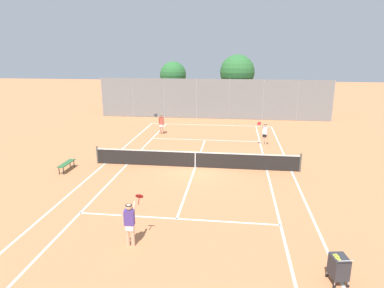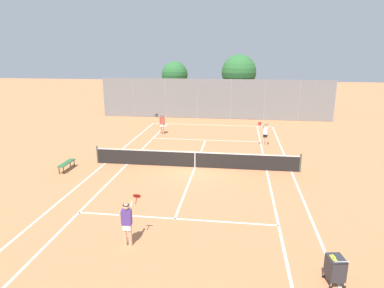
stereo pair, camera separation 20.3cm
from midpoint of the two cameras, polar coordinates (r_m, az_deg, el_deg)
name	(u,v)px [view 1 (the left image)]	position (r m, az deg, el deg)	size (l,w,h in m)	color
ground_plane	(195,167)	(20.08, 0.24, -3.91)	(120.00, 120.00, 0.00)	#CC7A4C
court_line_markings	(195,167)	(20.07, 0.24, -3.91)	(11.10, 23.90, 0.01)	silver
tennis_net	(195,159)	(19.91, 0.24, -2.53)	(12.00, 0.10, 1.07)	#474C47
ball_cart	(339,266)	(11.38, 22.78, -18.30)	(0.58, 0.70, 0.96)	#2D2D33
player_near_side	(130,222)	(12.26, -10.81, -12.61)	(0.63, 0.76, 1.77)	#D8A884
player_far_left	(161,123)	(27.92, -5.36, 3.50)	(0.74, 0.72, 1.77)	tan
player_far_right	(265,133)	(25.02, 11.83, 1.85)	(0.88, 0.66, 1.77)	#D8A884
loose_tennis_ball_0	(145,135)	(27.83, -7.97, 1.49)	(0.07, 0.07, 0.07)	#D1DB33
loose_tennis_ball_1	(152,163)	(20.85, -6.90, -3.19)	(0.07, 0.07, 0.07)	#D1DB33
courtside_bench	(66,164)	(20.71, -20.46, -3.11)	(0.36, 1.50, 0.47)	#2D6638
back_fence	(213,99)	(34.22, 3.34, 7.51)	(22.97, 0.08, 3.96)	gray
tree_behind_left	(173,76)	(38.36, -3.35, 11.29)	(2.88, 2.88, 5.48)	brown
tree_behind_right	(236,73)	(37.37, 7.21, 11.61)	(3.66, 3.66, 6.23)	brown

